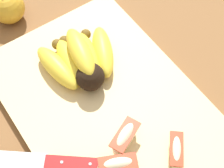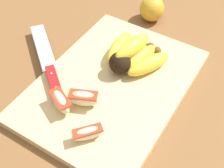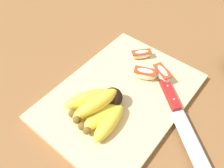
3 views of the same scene
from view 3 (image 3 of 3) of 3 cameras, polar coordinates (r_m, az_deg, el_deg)
The scene contains 7 objects.
ground_plane at distance 0.64m, azimuth 3.54°, elevation -3.56°, with size 6.00×6.00×0.00m, color brown.
cutting_board at distance 0.63m, azimuth 2.06°, elevation -3.15°, with size 0.43×0.31×0.02m, color #DBBC84.
banana_bunch at distance 0.57m, azimuth -3.23°, elevation -5.83°, with size 0.14×0.16×0.07m.
chefs_knife at distance 0.61m, azimuth 15.72°, elevation -6.19°, with size 0.20×0.24×0.02m.
apple_wedge_near at distance 0.66m, azimuth 12.21°, elevation 2.51°, with size 0.05×0.07×0.04m.
apple_wedge_middle at distance 0.71m, azimuth 7.25°, elevation 7.28°, with size 0.06×0.06×0.03m.
apple_wedge_far at distance 0.65m, azimuth 8.09°, elevation 2.50°, with size 0.05×0.07×0.04m.
Camera 3 is at (0.32, 0.21, 0.52)m, focal length 37.10 mm.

